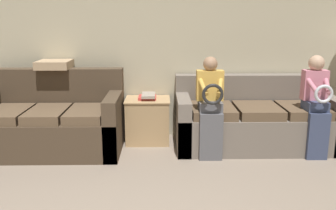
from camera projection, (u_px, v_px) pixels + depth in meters
name	position (u px, v px, depth m)	size (l,w,h in m)	color
wall_back	(142.00, 43.00, 4.96)	(7.83, 0.06, 2.55)	#BCB293
couch_main	(254.00, 121.00, 4.75)	(1.98, 0.90, 0.87)	#70665B
couch_side	(52.00, 123.00, 4.59)	(1.70, 0.94, 0.97)	#473828
child_left_seated	(210.00, 103.00, 4.30)	(0.32, 0.37, 1.17)	#56565B
child_right_seated	(316.00, 101.00, 4.32)	(0.28, 0.38, 1.18)	#384260
side_shelf	(148.00, 120.00, 4.90)	(0.57, 0.49, 0.58)	tan
book_stack	(148.00, 96.00, 4.83)	(0.23, 0.32, 0.07)	#BC3833
throw_pillow	(54.00, 64.00, 4.74)	(0.41, 0.41, 0.10)	tan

